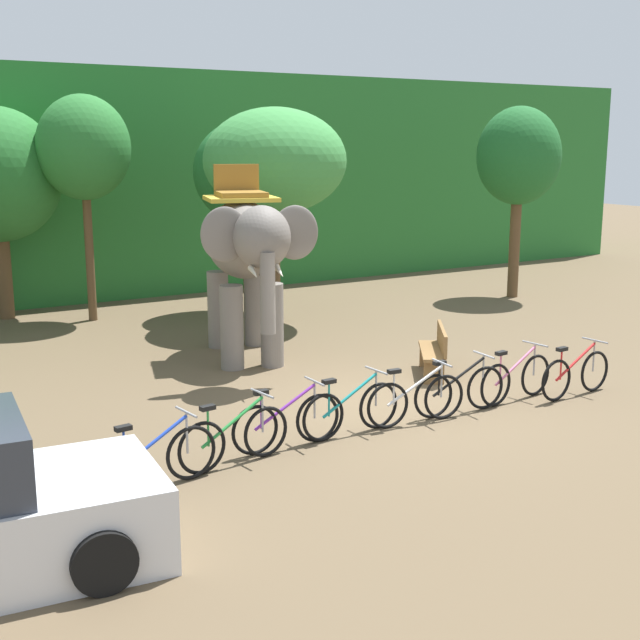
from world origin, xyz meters
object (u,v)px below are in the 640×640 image
at_px(tree_center_left, 248,174).
at_px(bike_blue, 155,459).
at_px(bike_white, 416,399).
at_px(bike_black, 459,390).
at_px(bike_green, 234,437).
at_px(tree_left, 519,157).
at_px(tree_far_right, 84,149).
at_px(bike_purple, 287,422).
at_px(bike_teal, 351,409).
at_px(bike_pink, 516,378).
at_px(bike_red, 576,374).
at_px(wooden_bench, 435,350).
at_px(tree_far_left, 275,161).
at_px(elephant, 246,249).

distance_m(tree_center_left, bike_blue, 11.49).
xyz_separation_m(bike_white, bike_black, (0.89, 0.04, 0.00)).
relative_size(bike_blue, bike_green, 1.00).
bearing_deg(tree_left, tree_far_right, 165.34).
relative_size(tree_far_right, bike_purple, 3.10).
height_order(bike_teal, bike_pink, same).
bearing_deg(bike_red, bike_teal, 175.62).
distance_m(bike_red, wooden_bench, 2.56).
height_order(tree_far_right, bike_purple, tree_far_right).
bearing_deg(bike_black, bike_purple, 179.19).
bearing_deg(bike_black, bike_teal, 178.59).
height_order(bike_teal, bike_red, same).
distance_m(bike_blue, bike_purple, 2.12).
distance_m(bike_pink, wooden_bench, 1.95).
bearing_deg(tree_far_right, tree_far_left, -34.18).
bearing_deg(tree_far_right, bike_red, -63.54).
distance_m(tree_far_left, bike_blue, 10.53).
xyz_separation_m(bike_green, wooden_bench, (5.08, 2.15, 0.09)).
height_order(tree_center_left, wooden_bench, tree_center_left).
bearing_deg(bike_black, wooden_bench, 60.96).
height_order(bike_purple, bike_white, same).
distance_m(tree_center_left, tree_far_left, 1.39).
xyz_separation_m(tree_far_left, bike_pink, (0.44, -7.57, -3.39)).
relative_size(bike_blue, bike_red, 1.00).
xyz_separation_m(bike_white, wooden_bench, (1.99, 2.03, 0.09)).
relative_size(elephant, bike_blue, 2.49).
height_order(tree_center_left, bike_red, tree_center_left).
relative_size(bike_teal, bike_black, 1.00).
bearing_deg(bike_pink, bike_blue, -176.19).
distance_m(tree_left, bike_black, 11.35).
bearing_deg(bike_white, tree_far_right, 101.11).
distance_m(bike_teal, bike_pink, 3.24).
bearing_deg(tree_center_left, bike_purple, -113.36).
relative_size(elephant, bike_green, 2.49).
distance_m(bike_purple, bike_pink, 4.32).
bearing_deg(bike_purple, bike_blue, -168.47).
xyz_separation_m(tree_far_right, bike_purple, (-0.20, -10.07, -3.67)).
xyz_separation_m(bike_purple, wooden_bench, (4.18, 1.94, 0.09)).
height_order(bike_blue, bike_green, same).
xyz_separation_m(elephant, bike_purple, (-1.70, -4.70, -1.82)).
height_order(tree_left, bike_teal, tree_left).
distance_m(tree_left, bike_pink, 10.48).
height_order(elephant, bike_black, elephant).
relative_size(tree_far_right, wooden_bench, 3.60).
bearing_deg(bike_teal, tree_left, 35.72).
height_order(bike_purple, bike_black, same).
bearing_deg(tree_far_left, tree_left, -2.80).
relative_size(tree_far_left, tree_left, 0.97).
height_order(bike_green, bike_purple, same).
xyz_separation_m(bike_blue, bike_purple, (2.08, 0.42, 0.00)).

